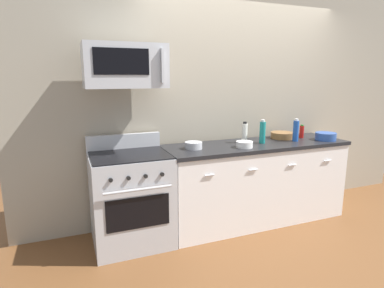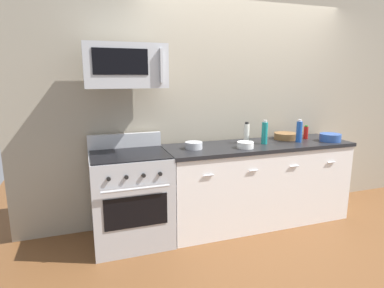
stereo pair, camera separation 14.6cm
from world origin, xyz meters
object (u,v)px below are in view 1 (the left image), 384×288
(bottle_hot_sauce_red, at_px, (302,132))
(bowl_steel_prep, at_px, (194,145))
(microwave, at_px, (125,66))
(bottle_soda_blue, at_px, (296,131))
(bottle_vinegar_white, at_px, (245,133))
(range_oven, at_px, (131,198))
(bowl_white_ceramic, at_px, (244,144))
(bowl_blue_mixing, at_px, (326,136))
(bottle_sparkling_teal, at_px, (262,132))
(bowl_wooden_salad, at_px, (282,135))

(bottle_hot_sauce_red, distance_m, bowl_steel_prep, 1.46)
(microwave, bearing_deg, bowl_steel_prep, -4.31)
(bottle_soda_blue, relative_size, bottle_vinegar_white, 1.09)
(microwave, xyz_separation_m, bowl_steel_prep, (0.67, -0.05, -0.79))
(bottle_soda_blue, bearing_deg, bowl_steel_prep, 177.23)
(range_oven, xyz_separation_m, microwave, (0.00, 0.04, 1.28))
(bowl_steel_prep, bearing_deg, bowl_white_ceramic, -15.05)
(range_oven, distance_m, bowl_blue_mixing, 2.36)
(bottle_soda_blue, distance_m, bottle_sparkling_teal, 0.43)
(range_oven, relative_size, bottle_sparkling_teal, 4.01)
(bottle_vinegar_white, height_order, bottle_hot_sauce_red, bottle_vinegar_white)
(microwave, height_order, bowl_steel_prep, microwave)
(bottle_sparkling_teal, bearing_deg, bottle_soda_blue, -5.44)
(microwave, distance_m, bowl_blue_mixing, 2.44)
(bowl_blue_mixing, bearing_deg, bowl_steel_prep, 175.11)
(bottle_sparkling_teal, xyz_separation_m, bowl_steel_prep, (-0.83, 0.02, -0.09))
(microwave, height_order, bottle_soda_blue, microwave)
(bottle_soda_blue, height_order, bowl_steel_prep, bottle_soda_blue)
(microwave, distance_m, bottle_sparkling_teal, 1.65)
(bottle_vinegar_white, bearing_deg, bowl_wooden_salad, 6.36)
(bottle_sparkling_teal, height_order, bowl_blue_mixing, bottle_sparkling_teal)
(microwave, bearing_deg, bottle_soda_blue, -3.30)
(bottle_soda_blue, distance_m, bottle_vinegar_white, 0.62)
(bowl_white_ceramic, bearing_deg, range_oven, 172.99)
(range_oven, relative_size, bowl_steel_prep, 5.89)
(bottle_soda_blue, xyz_separation_m, bowl_steel_prep, (-1.25, 0.06, -0.09))
(bowl_steel_prep, bearing_deg, bottle_hot_sauce_red, 2.97)
(bowl_white_ceramic, relative_size, bowl_blue_mixing, 0.74)
(bowl_wooden_salad, bearing_deg, bottle_soda_blue, -79.19)
(bottle_vinegar_white, relative_size, bottle_hot_sauce_red, 1.48)
(microwave, distance_m, bottle_hot_sauce_red, 2.25)
(bottle_vinegar_white, distance_m, bowl_white_ceramic, 0.26)
(microwave, height_order, bowl_wooden_salad, microwave)
(microwave, bearing_deg, bowl_wooden_salad, 2.64)
(bottle_hot_sauce_red, height_order, bowl_steel_prep, bottle_hot_sauce_red)
(bowl_blue_mixing, xyz_separation_m, bowl_wooden_salad, (-0.42, 0.28, -0.01))
(bottle_sparkling_teal, bearing_deg, microwave, 177.31)
(bottle_sparkling_teal, bearing_deg, bottle_vinegar_white, 151.65)
(bottle_vinegar_white, xyz_separation_m, bottle_hot_sauce_red, (0.81, 0.00, -0.04))
(bottle_hot_sauce_red, xyz_separation_m, bowl_blue_mixing, (0.17, -0.22, -0.03))
(bottle_sparkling_teal, xyz_separation_m, bowl_wooden_salad, (0.39, 0.16, -0.09))
(bottle_hot_sauce_red, bearing_deg, bottle_vinegar_white, -179.88)
(bowl_white_ceramic, bearing_deg, bottle_hot_sauce_red, 13.06)
(bottle_hot_sauce_red, relative_size, bowl_steel_prep, 0.90)
(bowl_white_ceramic, relative_size, bowl_wooden_salad, 0.65)
(bottle_sparkling_teal, xyz_separation_m, bottle_vinegar_white, (-0.17, 0.09, -0.01))
(bottle_soda_blue, bearing_deg, bowl_wooden_salad, 100.81)
(bottle_vinegar_white, xyz_separation_m, bowl_wooden_salad, (0.56, 0.06, -0.07))
(bowl_wooden_salad, bearing_deg, bottle_vinegar_white, -173.64)
(bottle_hot_sauce_red, distance_m, bowl_wooden_salad, 0.25)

